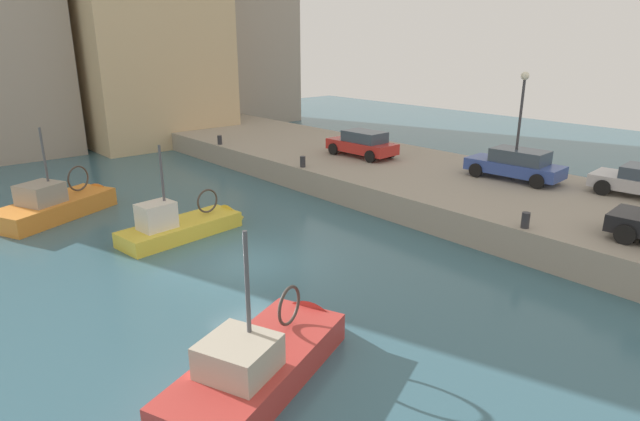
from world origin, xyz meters
The scene contains 12 objects.
water_surface centered at (0.00, 0.00, 0.00)m, with size 80.00×80.00×0.00m, color #386070.
quay_wall centered at (11.50, 0.00, 0.60)m, with size 9.00×56.00×1.20m, color #9E9384.
fishing_boat_red centered at (-3.23, -5.54, 0.12)m, with size 6.16×3.92×4.61m.
fishing_boat_yellow centered at (-0.18, 4.03, 0.14)m, with size 5.72×2.23×4.46m.
fishing_boat_orange centered at (-3.18, 9.83, 0.14)m, with size 6.15×4.19×4.84m.
parked_car_red centered at (11.43, 5.80, 1.92)m, with size 1.99×4.06×1.41m.
parked_car_blue centered at (13.11, -2.34, 1.92)m, with size 2.07×4.38×1.42m.
mooring_bollard_south centered at (7.35, -6.00, 1.48)m, with size 0.28×0.28×0.55m, color #2D2D33.
mooring_bollard_mid centered at (7.35, 6.00, 1.48)m, with size 0.28×0.28×0.55m, color #2D2D33.
mooring_bollard_north centered at (7.35, 14.00, 1.48)m, with size 0.28×0.28×0.55m, color #2D2D33.
quay_streetlamp centered at (13.00, -2.35, 4.45)m, with size 0.36×0.36×4.83m.
waterfront_building_west centered at (7.66, 24.05, 9.00)m, with size 10.34×8.87×17.96m.
Camera 1 is at (-9.24, -14.27, 7.40)m, focal length 29.81 mm.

